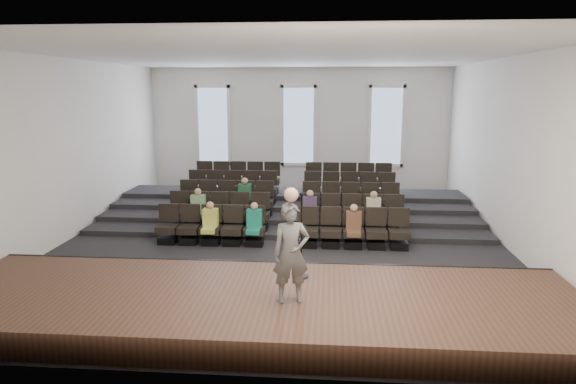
# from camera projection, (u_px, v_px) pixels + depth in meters

# --- Properties ---
(ground) EXTENTS (14.00, 14.00, 0.00)m
(ground) POSITION_uv_depth(u_px,v_px,m) (283.00, 240.00, 14.41)
(ground) COLOR black
(ground) RESTS_ON ground
(ceiling) EXTENTS (12.00, 14.00, 0.02)m
(ceiling) POSITION_uv_depth(u_px,v_px,m) (283.00, 56.00, 13.42)
(ceiling) COLOR white
(ceiling) RESTS_ON ground
(wall_back) EXTENTS (12.00, 0.04, 5.00)m
(wall_back) POSITION_uv_depth(u_px,v_px,m) (299.00, 131.00, 20.78)
(wall_back) COLOR white
(wall_back) RESTS_ON ground
(wall_front) EXTENTS (12.00, 0.04, 5.00)m
(wall_front) POSITION_uv_depth(u_px,v_px,m) (237.00, 212.00, 7.06)
(wall_front) COLOR white
(wall_front) RESTS_ON ground
(wall_left) EXTENTS (0.04, 14.00, 5.00)m
(wall_left) POSITION_uv_depth(u_px,v_px,m) (70.00, 149.00, 14.40)
(wall_left) COLOR white
(wall_left) RESTS_ON ground
(wall_right) EXTENTS (0.04, 14.00, 5.00)m
(wall_right) POSITION_uv_depth(u_px,v_px,m) (511.00, 153.00, 13.44)
(wall_right) COLOR white
(wall_right) RESTS_ON ground
(stage) EXTENTS (11.80, 3.60, 0.50)m
(stage) POSITION_uv_depth(u_px,v_px,m) (258.00, 307.00, 9.38)
(stage) COLOR #4B3020
(stage) RESTS_ON ground
(stage_lip) EXTENTS (11.80, 0.06, 0.52)m
(stage_lip) POSITION_uv_depth(u_px,v_px,m) (269.00, 273.00, 11.11)
(stage_lip) COLOR black
(stage_lip) RESTS_ON ground
(risers) EXTENTS (11.80, 4.80, 0.60)m
(risers) POSITION_uv_depth(u_px,v_px,m) (292.00, 207.00, 17.47)
(risers) COLOR black
(risers) RESTS_ON ground
(seating_rows) EXTENTS (6.80, 4.70, 1.67)m
(seating_rows) POSITION_uv_depth(u_px,v_px,m) (288.00, 204.00, 15.78)
(seating_rows) COLOR black
(seating_rows) RESTS_ON ground
(windows) EXTENTS (8.44, 0.10, 3.24)m
(windows) POSITION_uv_depth(u_px,v_px,m) (299.00, 126.00, 20.67)
(windows) COLOR white
(windows) RESTS_ON wall_back
(audience) EXTENTS (5.45, 2.64, 1.10)m
(audience) POSITION_uv_depth(u_px,v_px,m) (277.00, 211.00, 14.42)
(audience) COLOR #C7D254
(audience) RESTS_ON seating_rows
(speaker) EXTENTS (0.72, 0.56, 1.76)m
(speaker) POSITION_uv_depth(u_px,v_px,m) (291.00, 253.00, 8.85)
(speaker) COLOR #5A5855
(speaker) RESTS_ON stage
(mic_stand) EXTENTS (0.29, 0.29, 1.72)m
(mic_stand) POSITION_uv_depth(u_px,v_px,m) (301.00, 252.00, 10.06)
(mic_stand) COLOR black
(mic_stand) RESTS_ON stage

